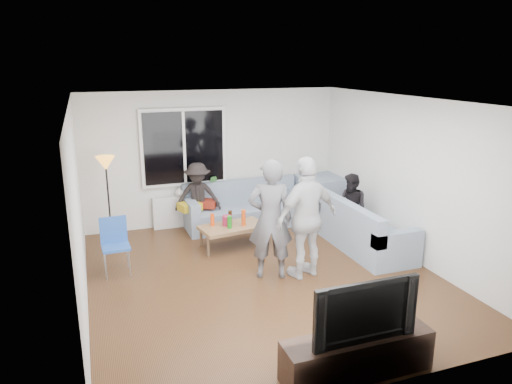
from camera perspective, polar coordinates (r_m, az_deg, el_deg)
name	(u,v)px	position (r m, az deg, el deg)	size (l,w,h in m)	color
floor	(263,277)	(7.33, 0.86, -10.12)	(5.00, 5.50, 0.04)	#56351C
ceiling	(264,99)	(6.63, 0.95, 10.93)	(5.00, 5.50, 0.04)	white
wall_back	(214,157)	(9.44, -5.04, 4.12)	(5.00, 0.04, 2.60)	silver
wall_front	(371,270)	(4.53, 13.49, -8.98)	(5.00, 0.04, 2.60)	silver
wall_left	(77,211)	(6.46, -20.54, -2.13)	(0.04, 5.50, 2.60)	silver
wall_right	(411,179)	(8.08, 17.90, 1.50)	(0.04, 5.50, 2.60)	silver
window_frame	(184,147)	(9.18, -8.58, 5.28)	(1.62, 0.06, 1.47)	white
window_glass	(184,148)	(9.14, -8.53, 5.24)	(1.50, 0.02, 1.35)	black
window_mullion	(184,148)	(9.14, -8.52, 5.23)	(0.05, 0.03, 1.35)	white
radiator	(187,210)	(9.44, -8.23, -2.19)	(1.30, 0.12, 0.62)	silver
potted_plant	(212,184)	(9.39, -5.23, 0.90)	(0.19, 0.16, 0.35)	#32712D
vase	(179,192)	(9.27, -9.09, 0.05)	(0.18, 0.18, 0.18)	silver
sofa_back_section	(245,205)	(9.31, -1.33, -1.53)	(2.30, 0.85, 0.85)	gray
sofa_right_section	(365,225)	(8.39, 12.83, -3.86)	(0.85, 2.00, 0.85)	gray
sofa_corner	(320,197)	(9.93, 7.64, -0.59)	(0.85, 0.85, 0.85)	gray
cushion_yellow	(190,206)	(9.00, -7.89, -1.71)	(0.38, 0.32, 0.14)	gold
cushion_red	(207,203)	(9.15, -5.86, -1.36)	(0.36, 0.30, 0.13)	maroon
coffee_table	(233,236)	(8.31, -2.78, -5.30)	(1.10, 0.60, 0.40)	#9C754B
pitcher	(227,221)	(8.24, -3.43, -3.40)	(0.17, 0.17, 0.17)	#9C1C3E
side_chair	(116,247)	(7.52, -16.31, -6.34)	(0.40, 0.40, 0.86)	#2856B0
floor_lamp	(109,201)	(8.68, -17.09, -1.05)	(0.32, 0.32, 1.56)	orange
player_left	(270,219)	(7.00, 1.72, -3.27)	(0.65, 0.43, 1.79)	#55545A
player_right	(307,218)	(7.06, 6.06, -3.06)	(1.07, 0.44, 1.82)	silver
spectator_right	(351,207)	(8.71, 11.27, -1.81)	(0.59, 0.46, 1.21)	black
spectator_back	(198,197)	(9.04, -6.92, -0.62)	(0.85, 0.49, 1.32)	black
tv_console	(357,355)	(5.29, 11.91, -18.44)	(1.60, 0.40, 0.44)	#2F1F17
television	(360,307)	(5.01, 12.27, -13.23)	(1.13, 0.15, 0.65)	black
bottle_c	(230,216)	(8.39, -3.09, -2.91)	(0.07, 0.07, 0.21)	black
bottle_b	(230,222)	(8.09, -3.16, -3.59)	(0.08, 0.08, 0.21)	#188518
bottle_d	(244,218)	(8.19, -1.49, -3.07)	(0.07, 0.07, 0.28)	#FF5316
bottle_a	(212,220)	(8.23, -5.20, -3.31)	(0.07, 0.07, 0.21)	#F8480E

